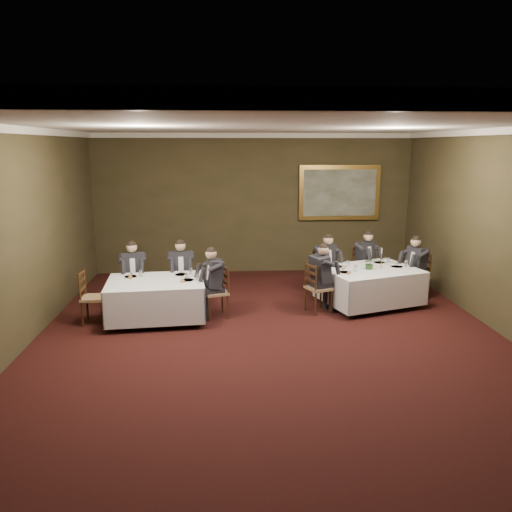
{
  "coord_description": "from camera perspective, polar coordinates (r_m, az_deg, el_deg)",
  "views": [
    {
      "loc": [
        -0.78,
        -7.58,
        3.21
      ],
      "look_at": [
        -0.16,
        1.64,
        1.15
      ],
      "focal_mm": 35.0,
      "sensor_mm": 36.0,
      "label": 1
    }
  ],
  "objects": [
    {
      "name": "table_second",
      "position": [
        9.49,
        -11.35,
        -4.6
      ],
      "size": [
        1.89,
        1.51,
        0.67
      ],
      "rotation": [
        0.0,
        0.0,
        0.09
      ],
      "color": "black",
      "rests_on": "ground"
    },
    {
      "name": "candlestick",
      "position": [
        10.48,
        14.13,
        -0.45
      ],
      "size": [
        0.06,
        0.06,
        0.42
      ],
      "color": "#AE7735",
      "rests_on": "table_main"
    },
    {
      "name": "diner_sec_endright",
      "position": [
        9.48,
        -4.61,
        -4.0
      ],
      "size": [
        0.57,
        0.52,
        1.35
      ],
      "rotation": [
        0.0,
        0.0,
        1.85
      ],
      "color": "black",
      "rests_on": "chair_sec_endright"
    },
    {
      "name": "diner_main_endright",
      "position": [
        11.11,
        17.84,
        -2.1
      ],
      "size": [
        0.6,
        0.55,
        1.35
      ],
      "rotation": [
        0.0,
        0.0,
        1.96
      ],
      "color": "black",
      "rests_on": "chair_main_endright"
    },
    {
      "name": "back_wall",
      "position": [
        12.69,
        -0.3,
        5.97
      ],
      "size": [
        8.0,
        0.1,
        3.5
      ],
      "primitive_type": "cube",
      "color": "#35321A",
      "rests_on": "ground"
    },
    {
      "name": "chair_sec_backright",
      "position": [
        10.4,
        -8.48,
        -3.91
      ],
      "size": [
        0.48,
        0.46,
        1.0
      ],
      "rotation": [
        0.0,
        0.0,
        3.24
      ],
      "color": "#99764E",
      "rests_on": "ground"
    },
    {
      "name": "table_main",
      "position": [
        10.43,
        12.83,
        -3.1
      ],
      "size": [
        2.21,
        1.93,
        0.67
      ],
      "rotation": [
        0.0,
        0.0,
        0.31
      ],
      "color": "black",
      "rests_on": "ground"
    },
    {
      "name": "chair_main_backleft",
      "position": [
        11.0,
        7.78,
        -2.98
      ],
      "size": [
        0.59,
        0.58,
        1.0
      ],
      "rotation": [
        0.0,
        0.0,
        3.65
      ],
      "color": "#99764E",
      "rests_on": "ground"
    },
    {
      "name": "diner_main_endleft",
      "position": [
        9.81,
        7.17,
        -3.49
      ],
      "size": [
        0.59,
        0.55,
        1.35
      ],
      "rotation": [
        0.0,
        0.0,
        -1.19
      ],
      "color": "black",
      "rests_on": "chair_main_endleft"
    },
    {
      "name": "chair_sec_endleft",
      "position": [
        9.66,
        -18.03,
        -5.71
      ],
      "size": [
        0.43,
        0.45,
        1.0
      ],
      "rotation": [
        0.0,
        0.0,
        -1.56
      ],
      "color": "#99764E",
      "rests_on": "ground"
    },
    {
      "name": "chair_main_endright",
      "position": [
        11.17,
        17.81,
        -3.23
      ],
      "size": [
        0.56,
        0.57,
        1.0
      ],
      "rotation": [
        0.0,
        0.0,
        1.96
      ],
      "color": "#99764E",
      "rests_on": "ground"
    },
    {
      "name": "diner_sec_backleft",
      "position": [
        10.37,
        -13.81,
        -2.88
      ],
      "size": [
        0.47,
        0.54,
        1.35
      ],
      "rotation": [
        0.0,
        0.0,
        3.31
      ],
      "color": "black",
      "rests_on": "chair_sec_backleft"
    },
    {
      "name": "ground",
      "position": [
        8.27,
        1.9,
        -10.27
      ],
      "size": [
        10.0,
        10.0,
        0.0
      ],
      "primitive_type": "plane",
      "color": "black",
      "rests_on": "ground"
    },
    {
      "name": "diner_sec_backright",
      "position": [
        10.33,
        -8.52,
        -2.71
      ],
      "size": [
        0.45,
        0.52,
        1.35
      ],
      "rotation": [
        0.0,
        0.0,
        3.24
      ],
      "color": "black",
      "rests_on": "chair_sec_backright"
    },
    {
      "name": "place_setting_table_main",
      "position": [
        10.43,
        9.66,
        -0.99
      ],
      "size": [
        0.33,
        0.31,
        0.14
      ],
      "color": "white",
      "rests_on": "table_main"
    },
    {
      "name": "chair_main_backright",
      "position": [
        11.51,
        12.15,
        -2.44
      ],
      "size": [
        0.59,
        0.58,
        1.0
      ],
      "rotation": [
        0.0,
        0.0,
        3.67
      ],
      "color": "#99764E",
      "rests_on": "ground"
    },
    {
      "name": "ceiling",
      "position": [
        7.63,
        2.1,
        14.74
      ],
      "size": [
        8.0,
        10.0,
        0.1
      ],
      "primitive_type": "cube",
      "color": "silver",
      "rests_on": "back_wall"
    },
    {
      "name": "chair_sec_endright",
      "position": [
        9.55,
        -4.51,
        -5.31
      ],
      "size": [
        0.52,
        0.54,
        1.0
      ],
      "rotation": [
        0.0,
        0.0,
        1.85
      ],
      "color": "#99764E",
      "rests_on": "ground"
    },
    {
      "name": "centerpiece",
      "position": [
        10.27,
        12.88,
        -0.76
      ],
      "size": [
        0.25,
        0.22,
        0.27
      ],
      "primitive_type": "imported",
      "rotation": [
        0.0,
        0.0,
        -0.04
      ],
      "color": "#2D5926",
      "rests_on": "table_main"
    },
    {
      "name": "crown_molding",
      "position": [
        7.63,
        2.09,
        14.28
      ],
      "size": [
        8.0,
        10.0,
        0.12
      ],
      "color": "white",
      "rests_on": "back_wall"
    },
    {
      "name": "front_wall",
      "position": [
        3.07,
        11.86,
        -16.17
      ],
      "size": [
        8.0,
        0.1,
        3.5
      ],
      "primitive_type": "cube",
      "color": "#35321A",
      "rests_on": "ground"
    },
    {
      "name": "diner_main_backright",
      "position": [
        11.45,
        12.24,
        -1.35
      ],
      "size": [
        0.59,
        0.62,
        1.35
      ],
      "rotation": [
        0.0,
        0.0,
        3.67
      ],
      "color": "black",
      "rests_on": "chair_main_backright"
    },
    {
      "name": "place_setting_table_second",
      "position": [
        9.8,
        -13.82,
        -2.06
      ],
      "size": [
        0.33,
        0.31,
        0.14
      ],
      "color": "white",
      "rests_on": "table_second"
    },
    {
      "name": "chair_sec_backleft",
      "position": [
        10.44,
        -13.75,
        -4.07
      ],
      "size": [
        0.5,
        0.49,
        1.0
      ],
      "rotation": [
        0.0,
        0.0,
        3.31
      ],
      "color": "#99764E",
      "rests_on": "ground"
    },
    {
      "name": "diner_main_backleft",
      "position": [
        10.93,
        7.86,
        -1.84
      ],
      "size": [
        0.58,
        0.61,
        1.35
      ],
      "rotation": [
        0.0,
        0.0,
        3.65
      ],
      "color": "black",
      "rests_on": "chair_main_backleft"
    },
    {
      "name": "chair_main_endleft",
      "position": [
        9.87,
        7.08,
        -4.77
      ],
      "size": [
        0.55,
        0.57,
        1.0
      ],
      "rotation": [
        0.0,
        0.0,
        -1.19
      ],
      "color": "#99764E",
      "rests_on": "ground"
    },
    {
      "name": "painting",
      "position": [
        12.92,
        9.51,
        7.15
      ],
      "size": [
        2.06,
        0.09,
        1.39
      ],
      "color": "#BF8D45",
      "rests_on": "back_wall"
    },
    {
      "name": "left_wall",
      "position": [
        8.37,
        -26.41,
        1.19
      ],
      "size": [
        0.1,
        10.0,
        3.5
      ],
      "primitive_type": "cube",
      "color": "#35321A",
      "rests_on": "ground"
    }
  ]
}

